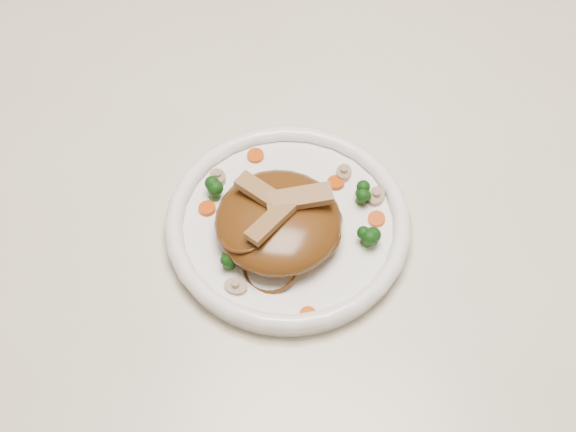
# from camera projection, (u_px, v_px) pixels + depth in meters

# --- Properties ---
(ground) EXTENTS (4.00, 4.00, 0.00)m
(ground) POSITION_uv_depth(u_px,v_px,m) (311.00, 408.00, 1.59)
(ground) COLOR brown
(ground) RESTS_ON ground
(table) EXTENTS (1.20, 0.80, 0.75)m
(table) POSITION_uv_depth(u_px,v_px,m) (322.00, 218.00, 1.06)
(table) COLOR beige
(table) RESTS_ON ground
(plate) EXTENTS (0.28, 0.28, 0.02)m
(plate) POSITION_uv_depth(u_px,v_px,m) (288.00, 227.00, 0.92)
(plate) COLOR white
(plate) RESTS_ON table
(noodle_mound) EXTENTS (0.16, 0.16, 0.04)m
(noodle_mound) POSITION_uv_depth(u_px,v_px,m) (278.00, 222.00, 0.89)
(noodle_mound) COLOR #582F10
(noodle_mound) RESTS_ON plate
(chicken_a) EXTENTS (0.07, 0.05, 0.01)m
(chicken_a) POSITION_uv_depth(u_px,v_px,m) (299.00, 198.00, 0.87)
(chicken_a) COLOR #AB8250
(chicken_a) RESTS_ON noodle_mound
(chicken_b) EXTENTS (0.07, 0.04, 0.01)m
(chicken_b) POSITION_uv_depth(u_px,v_px,m) (263.00, 193.00, 0.87)
(chicken_b) COLOR #AB8250
(chicken_b) RESTS_ON noodle_mound
(chicken_c) EXTENTS (0.05, 0.06, 0.01)m
(chicken_c) POSITION_uv_depth(u_px,v_px,m) (270.00, 222.00, 0.85)
(chicken_c) COLOR #AB8250
(chicken_c) RESTS_ON noodle_mound
(broccoli_0) EXTENTS (0.03, 0.03, 0.03)m
(broccoli_0) POSITION_uv_depth(u_px,v_px,m) (362.00, 194.00, 0.92)
(broccoli_0) COLOR #11460E
(broccoli_0) RESTS_ON plate
(broccoli_1) EXTENTS (0.03, 0.03, 0.03)m
(broccoli_1) POSITION_uv_depth(u_px,v_px,m) (214.00, 189.00, 0.92)
(broccoli_1) COLOR #11460E
(broccoli_1) RESTS_ON plate
(broccoli_2) EXTENTS (0.03, 0.03, 0.03)m
(broccoli_2) POSITION_uv_depth(u_px,v_px,m) (228.00, 258.00, 0.87)
(broccoli_2) COLOR #11460E
(broccoli_2) RESTS_ON plate
(broccoli_3) EXTENTS (0.03, 0.03, 0.03)m
(broccoli_3) POSITION_uv_depth(u_px,v_px,m) (368.00, 235.00, 0.89)
(broccoli_3) COLOR #11460E
(broccoli_3) RESTS_ON plate
(carrot_0) EXTENTS (0.02, 0.02, 0.00)m
(carrot_0) POSITION_uv_depth(u_px,v_px,m) (336.00, 183.00, 0.94)
(carrot_0) COLOR #CA5007
(carrot_0) RESTS_ON plate
(carrot_1) EXTENTS (0.02, 0.02, 0.00)m
(carrot_1) POSITION_uv_depth(u_px,v_px,m) (207.00, 208.00, 0.92)
(carrot_1) COLOR #CA5007
(carrot_1) RESTS_ON plate
(carrot_2) EXTENTS (0.02, 0.02, 0.00)m
(carrot_2) POSITION_uv_depth(u_px,v_px,m) (377.00, 219.00, 0.91)
(carrot_2) COLOR #CA5007
(carrot_2) RESTS_ON plate
(carrot_3) EXTENTS (0.02, 0.02, 0.00)m
(carrot_3) POSITION_uv_depth(u_px,v_px,m) (256.00, 156.00, 0.96)
(carrot_3) COLOR #CA5007
(carrot_3) RESTS_ON plate
(carrot_4) EXTENTS (0.02, 0.02, 0.00)m
(carrot_4) POSITION_uv_depth(u_px,v_px,m) (308.00, 314.00, 0.85)
(carrot_4) COLOR #CA5007
(carrot_4) RESTS_ON plate
(mushroom_0) EXTENTS (0.03, 0.03, 0.01)m
(mushroom_0) POSITION_uv_depth(u_px,v_px,m) (236.00, 287.00, 0.86)
(mushroom_0) COLOR tan
(mushroom_0) RESTS_ON plate
(mushroom_1) EXTENTS (0.03, 0.03, 0.01)m
(mushroom_1) POSITION_uv_depth(u_px,v_px,m) (376.00, 196.00, 0.93)
(mushroom_1) COLOR tan
(mushroom_1) RESTS_ON plate
(mushroom_2) EXTENTS (0.03, 0.03, 0.01)m
(mushroom_2) POSITION_uv_depth(u_px,v_px,m) (218.00, 177.00, 0.94)
(mushroom_2) COLOR tan
(mushroom_2) RESTS_ON plate
(mushroom_3) EXTENTS (0.03, 0.03, 0.01)m
(mushroom_3) POSITION_uv_depth(u_px,v_px,m) (344.00, 173.00, 0.95)
(mushroom_3) COLOR tan
(mushroom_3) RESTS_ON plate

